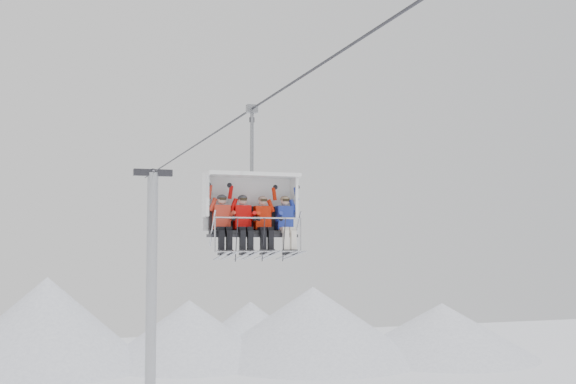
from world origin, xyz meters
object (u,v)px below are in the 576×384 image
object	(u,v)px
chairlift_carrier	(250,205)
skier_far_right	(286,222)
skier_far_left	(222,221)
skier_center_left	(243,222)
skier_center_right	(263,222)
lift_tower_right	(151,319)

from	to	relation	value
chairlift_carrier	skier_far_right	xyz separation A→B (m)	(0.91, -0.30, -0.47)
skier_far_left	skier_center_left	distance (m)	0.56
skier_center_left	skier_center_right	bearing A→B (deg)	-0.19
lift_tower_right	skier_center_left	world-z (taller)	lift_tower_right
lift_tower_right	chairlift_carrier	distance (m)	19.44
skier_center_right	skier_far_left	bearing A→B (deg)	179.91
chairlift_carrier	skier_center_left	bearing A→B (deg)	-132.45
chairlift_carrier	skier_center_left	size ratio (longest dim) A/B	2.33
skier_center_right	skier_far_right	world-z (taller)	skier_far_right
skier_far_right	skier_center_left	bearing A→B (deg)	180.00
chairlift_carrier	skier_center_left	xyz separation A→B (m)	(-0.28, -0.30, -0.47)
lift_tower_right	skier_far_right	distance (m)	19.64
skier_center_left	skier_center_right	world-z (taller)	skier_center_left
lift_tower_right	skier_center_left	xyz separation A→B (m)	(-0.28, -19.11, 4.45)
lift_tower_right	skier_center_left	size ratio (longest dim) A/B	7.90
skier_far_right	skier_far_left	bearing A→B (deg)	180.00
skier_center_left	skier_far_right	xyz separation A→B (m)	(1.19, 0.00, 0.00)
lift_tower_right	skier_far_left	world-z (taller)	lift_tower_right
lift_tower_right	chairlift_carrier	bearing A→B (deg)	-90.00
skier_center_left	skier_far_right	size ratio (longest dim) A/B	1.00
chairlift_carrier	skier_far_right	distance (m)	1.07
skier_far_left	skier_far_right	bearing A→B (deg)	0.00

